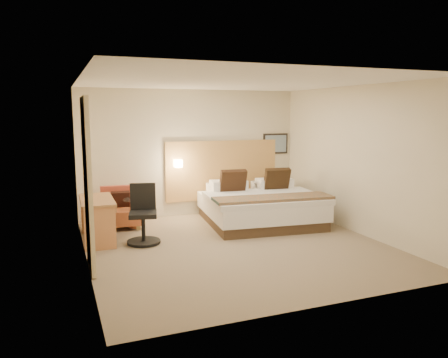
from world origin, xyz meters
name	(u,v)px	position (x,y,z in m)	size (l,w,h in m)	color
floor	(236,246)	(0.00, 0.00, -0.01)	(4.80, 5.00, 0.02)	#837058
ceiling	(237,81)	(0.00, 0.00, 2.71)	(4.80, 5.00, 0.02)	white
wall_back	(192,153)	(0.00, 2.51, 1.35)	(4.80, 0.02, 2.70)	beige
wall_front	(325,191)	(0.00, -2.51, 1.35)	(4.80, 0.02, 2.70)	beige
wall_left	(82,173)	(-2.41, 0.00, 1.35)	(0.02, 5.00, 2.70)	beige
wall_right	(358,160)	(2.41, 0.00, 1.35)	(0.02, 5.00, 2.70)	beige
headboard_panel	(223,170)	(0.70, 2.47, 0.95)	(2.60, 0.04, 1.30)	#BC8949
art_frame	(275,144)	(2.02, 2.48, 1.50)	(0.62, 0.03, 0.47)	black
art_canvas	(276,144)	(2.02, 2.46, 1.50)	(0.54, 0.01, 0.39)	#748CA1
lamp_arm	(177,163)	(-0.35, 2.42, 1.15)	(0.02, 0.02, 0.12)	silver
lamp_shade	(178,163)	(-0.35, 2.36, 1.15)	(0.15, 0.15, 0.15)	#FFEDC6
curtain	(88,185)	(-2.36, -0.25, 1.22)	(0.06, 0.90, 2.42)	beige
bottle_a	(132,194)	(-1.43, 1.78, 0.68)	(0.06, 0.06, 0.21)	#8DC1DA
menu_folder	(141,193)	(-1.25, 1.74, 0.69)	(0.13, 0.05, 0.23)	#392017
bed	(260,206)	(1.04, 1.27, 0.35)	(2.39, 2.34, 1.07)	#413020
lounge_chair	(121,211)	(-1.63, 1.93, 0.31)	(0.80, 0.71, 0.79)	#A3654D
side_table	(137,212)	(-1.35, 1.74, 0.32)	(0.56, 0.56, 0.57)	white
desk	(98,208)	(-2.11, 1.12, 0.59)	(0.57, 1.21, 0.75)	#A26C3F
desk_chair	(143,219)	(-1.42, 0.73, 0.41)	(0.67, 0.67, 1.00)	black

